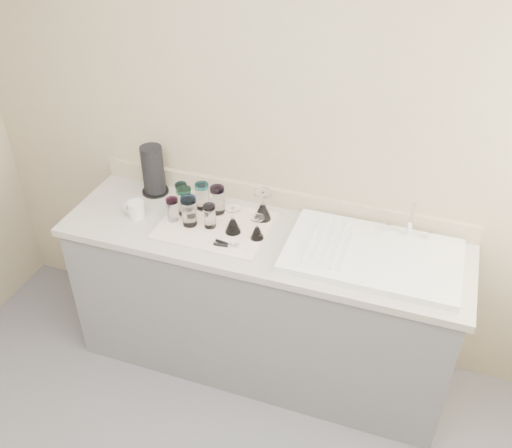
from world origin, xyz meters
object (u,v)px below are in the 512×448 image
at_px(tumbler_extra, 185,201).
at_px(sink_unit, 373,255).
at_px(can_opener, 226,245).
at_px(white_mug, 136,209).
at_px(goblet_front_right, 257,231).
at_px(tumbler_magenta, 173,209).
at_px(tumbler_cyan, 202,196).
at_px(goblet_back_right, 263,209).
at_px(tumbler_blue, 189,211).
at_px(tumbler_purple, 218,200).
at_px(tumbler_lavender, 210,216).
at_px(goblet_front_left, 233,224).
at_px(tumbler_teal, 182,194).
at_px(paper_towel_roll, 153,171).

bearing_deg(tumbler_extra, sink_unit, -2.30).
xyz_separation_m(can_opener, white_mug, (-0.54, 0.09, 0.03)).
xyz_separation_m(tumbler_extra, goblet_front_right, (0.43, -0.08, -0.03)).
bearing_deg(sink_unit, tumbler_magenta, -178.11).
bearing_deg(tumbler_cyan, goblet_back_right, 2.29).
xyz_separation_m(tumbler_magenta, tumbler_blue, (0.10, -0.01, 0.02)).
height_order(tumbler_purple, tumbler_magenta, tumbler_purple).
bearing_deg(tumbler_lavender, goblet_front_left, -2.05).
distance_m(tumbler_lavender, can_opener, 0.20).
xyz_separation_m(tumbler_teal, tumbler_magenta, (0.02, -0.15, -0.00)).
bearing_deg(goblet_front_left, tumbler_lavender, 177.95).
distance_m(tumbler_extra, goblet_front_left, 0.31).
relative_size(tumbler_blue, goblet_front_left, 1.07).
distance_m(tumbler_magenta, white_mug, 0.21).
bearing_deg(tumbler_blue, goblet_front_right, 0.54).
bearing_deg(tumbler_teal, goblet_front_right, -17.81).
bearing_deg(goblet_back_right, goblet_front_left, -122.46).
bearing_deg(paper_towel_roll, tumbler_purple, -10.94).
bearing_deg(sink_unit, goblet_front_right, -176.02).
bearing_deg(white_mug, goblet_front_right, 1.87).
xyz_separation_m(tumbler_cyan, paper_towel_roll, (-0.32, 0.07, 0.05)).
relative_size(tumbler_magenta, tumbler_blue, 0.79).
height_order(tumbler_magenta, white_mug, tumbler_magenta).
bearing_deg(sink_unit, tumbler_blue, -177.36).
bearing_deg(tumbler_magenta, tumbler_cyan, 56.46).
height_order(tumbler_blue, tumbler_lavender, tumbler_blue).
bearing_deg(goblet_front_left, tumbler_teal, 157.37).
bearing_deg(goblet_back_right, sink_unit, -12.22).
bearing_deg(tumbler_teal, tumbler_blue, -53.22).
bearing_deg(goblet_front_right, tumbler_purple, 151.53).
relative_size(tumbler_extra, can_opener, 1.22).
bearing_deg(tumbler_blue, goblet_back_right, 27.27).
relative_size(goblet_back_right, white_mug, 1.32).
relative_size(white_mug, paper_towel_roll, 0.44).
xyz_separation_m(tumbler_blue, goblet_back_right, (0.33, 0.17, -0.03)).
xyz_separation_m(goblet_front_left, paper_towel_roll, (-0.55, 0.22, 0.08)).
bearing_deg(goblet_front_left, tumbler_blue, -177.08).
relative_size(sink_unit, can_opener, 6.58).
bearing_deg(sink_unit, goblet_front_left, -177.45).
distance_m(sink_unit, paper_towel_roll, 1.27).
distance_m(tumbler_lavender, paper_towel_roll, 0.48).
bearing_deg(tumbler_cyan, tumbler_magenta, -123.54).
height_order(sink_unit, goblet_front_left, sink_unit).
bearing_deg(can_opener, sink_unit, 12.48).
xyz_separation_m(sink_unit, tumbler_lavender, (-0.83, -0.03, 0.05)).
bearing_deg(sink_unit, paper_towel_roll, 171.55).
bearing_deg(white_mug, goblet_back_right, 16.75).
distance_m(sink_unit, tumbler_lavender, 0.83).
bearing_deg(tumbler_blue, paper_towel_roll, 144.19).
height_order(sink_unit, tumbler_cyan, sink_unit).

